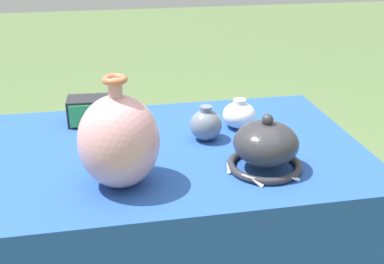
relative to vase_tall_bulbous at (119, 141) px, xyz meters
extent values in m
cylinder|color=brown|center=(-0.43, 0.53, -0.51)|extent=(0.04, 0.04, 0.70)
cylinder|color=brown|center=(0.71, 0.53, -0.51)|extent=(0.04, 0.04, 0.70)
cube|color=brown|center=(0.14, 0.20, -0.15)|extent=(1.24, 0.76, 0.03)
cube|color=#234C9E|center=(0.14, 0.20, -0.13)|extent=(1.26, 0.78, 0.01)
cube|color=#234C9E|center=(0.14, -0.20, -0.24)|extent=(1.26, 0.01, 0.23)
ellipsoid|color=#D19399|center=(0.00, 0.00, 0.00)|extent=(0.22, 0.22, 0.25)
cylinder|color=#D19399|center=(0.00, 0.00, 0.14)|extent=(0.04, 0.04, 0.05)
torus|color=#BC6642|center=(0.00, 0.00, 0.17)|extent=(0.07, 0.07, 0.02)
torus|color=#2D2D33|center=(0.41, 0.01, -0.12)|extent=(0.22, 0.22, 0.02)
ellipsoid|color=#2D2D33|center=(0.41, 0.01, -0.05)|extent=(0.19, 0.19, 0.12)
sphere|color=#2D2D33|center=(0.41, 0.01, 0.02)|extent=(0.03, 0.03, 0.03)
cone|color=white|center=(0.52, 0.01, -0.12)|extent=(0.01, 0.04, 0.03)
cone|color=white|center=(0.47, 0.11, -0.12)|extent=(0.04, 0.03, 0.03)
cone|color=white|center=(0.36, 0.11, -0.12)|extent=(0.04, 0.03, 0.03)
cone|color=white|center=(0.30, 0.01, -0.12)|extent=(0.01, 0.04, 0.03)
cone|color=white|center=(0.36, -0.08, -0.12)|extent=(0.04, 0.03, 0.03)
cone|color=white|center=(0.47, -0.08, -0.12)|extent=(0.04, 0.03, 0.03)
cube|color=#232328|center=(-0.09, 0.45, -0.08)|extent=(0.15, 0.10, 0.09)
cube|color=green|center=(-0.09, 0.40, -0.08)|extent=(0.13, 0.01, 0.08)
ellipsoid|color=white|center=(0.42, 0.32, -0.08)|extent=(0.11, 0.11, 0.09)
cylinder|color=white|center=(0.42, 0.32, -0.03)|extent=(0.04, 0.04, 0.02)
ellipsoid|color=slate|center=(0.29, 0.24, -0.08)|extent=(0.10, 0.10, 0.10)
cylinder|color=slate|center=(0.29, 0.24, -0.02)|extent=(0.04, 0.04, 0.02)
camera|label=1|loc=(-0.03, -1.16, 0.53)|focal=45.00mm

